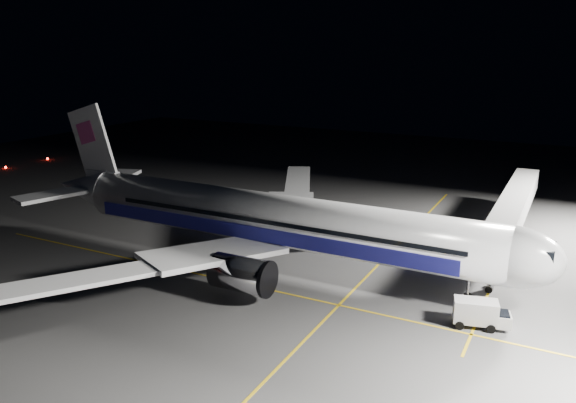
# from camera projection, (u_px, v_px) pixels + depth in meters

# --- Properties ---
(ground) EXTENTS (200.00, 200.00, 0.00)m
(ground) POSITION_uv_depth(u_px,v_px,m) (276.00, 265.00, 61.96)
(ground) COLOR #4C4C4F
(ground) RESTS_ON ground
(guide_line_main) EXTENTS (0.25, 80.00, 0.01)m
(guide_line_main) POSITION_uv_depth(u_px,v_px,m) (361.00, 282.00, 57.51)
(guide_line_main) COLOR gold
(guide_line_main) RESTS_ON ground
(guide_line_cross) EXTENTS (70.00, 0.25, 0.01)m
(guide_line_cross) POSITION_uv_depth(u_px,v_px,m) (247.00, 285.00, 56.83)
(guide_line_cross) COLOR gold
(guide_line_cross) RESTS_ON ground
(guide_line_side) EXTENTS (0.25, 40.00, 0.01)m
(guide_line_side) POSITION_uv_depth(u_px,v_px,m) (498.00, 270.00, 60.72)
(guide_line_side) COLOR gold
(guide_line_side) RESTS_ON ground
(airliner) EXTENTS (61.48, 54.22, 16.64)m
(airliner) POSITION_uv_depth(u_px,v_px,m) (267.00, 219.00, 61.06)
(airliner) COLOR silver
(airliner) RESTS_ON ground
(jet_bridge) EXTENTS (3.60, 34.40, 6.30)m
(jet_bridge) POSITION_uv_depth(u_px,v_px,m) (512.00, 211.00, 66.38)
(jet_bridge) COLOR #B2B2B7
(jet_bridge) RESTS_ON ground
(service_truck) EXTENTS (5.01, 2.97, 2.41)m
(service_truck) POSITION_uv_depth(u_px,v_px,m) (481.00, 313.00, 48.04)
(service_truck) COLOR silver
(service_truck) RESTS_ON ground
(baggage_tug) EXTENTS (3.37, 3.09, 1.98)m
(baggage_tug) POSITION_uv_depth(u_px,v_px,m) (275.00, 207.00, 81.39)
(baggage_tug) COLOR black
(baggage_tug) RESTS_ON ground
(safety_cone_a) EXTENTS (0.45, 0.45, 0.67)m
(safety_cone_a) POSITION_uv_depth(u_px,v_px,m) (338.00, 230.00, 72.85)
(safety_cone_a) COLOR #FF5D0A
(safety_cone_a) RESTS_ON ground
(safety_cone_b) EXTENTS (0.37, 0.37, 0.55)m
(safety_cone_b) POSITION_uv_depth(u_px,v_px,m) (335.00, 243.00, 68.05)
(safety_cone_b) COLOR #FF5D0A
(safety_cone_b) RESTS_ON ground
(safety_cone_c) EXTENTS (0.38, 0.38, 0.58)m
(safety_cone_c) POSITION_uv_depth(u_px,v_px,m) (273.00, 220.00, 77.29)
(safety_cone_c) COLOR #FF5D0A
(safety_cone_c) RESTS_ON ground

